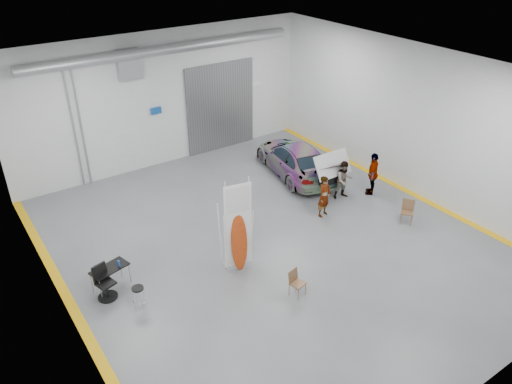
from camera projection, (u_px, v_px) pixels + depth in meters
ground at (270, 241)px, 17.74m from camera, size 16.00×16.00×0.00m
room_shell at (240, 113)px, 17.46m from camera, size 14.02×16.18×6.01m
sedan_car at (295, 159)px, 21.96m from camera, size 2.98×5.28×1.44m
person_a at (324, 196)px, 18.84m from camera, size 0.68×0.52×1.66m
person_b at (344, 180)px, 20.06m from camera, size 0.90×0.77×1.61m
person_c at (373, 173)px, 20.33m from camera, size 1.09×1.00×1.82m
surfboard_display at (240, 234)px, 15.76m from camera, size 0.92×0.38×3.29m
folding_chair_near at (297, 288)px, 15.10m from camera, size 0.49×0.51×0.86m
folding_chair_far at (406, 216)px, 18.62m from camera, size 0.60×0.70×0.92m
shop_stool at (139, 297)px, 14.58m from camera, size 0.37×0.37×0.73m
work_table at (107, 269)px, 15.18m from camera, size 1.25×0.84×0.94m
office_chair at (105, 284)px, 14.92m from camera, size 0.60×0.63×1.11m
trunk_lid at (331, 162)px, 19.99m from camera, size 1.68×1.02×0.04m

